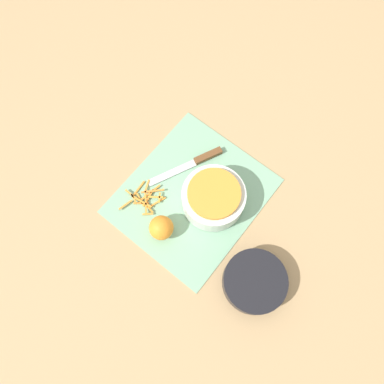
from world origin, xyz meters
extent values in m
plane|color=tan|center=(0.00, 0.00, 0.00)|extent=(4.00, 4.00, 0.00)
cube|color=#84B793|center=(0.00, 0.00, 0.00)|extent=(0.43, 0.38, 0.01)
cylinder|color=silver|center=(-0.02, 0.06, 0.04)|extent=(0.18, 0.18, 0.07)
cylinder|color=orange|center=(-0.02, 0.06, 0.08)|extent=(0.15, 0.15, 0.02)
cylinder|color=black|center=(0.09, 0.29, 0.03)|extent=(0.17, 0.17, 0.05)
cube|color=brown|center=(-0.13, -0.04, 0.01)|extent=(0.09, 0.06, 0.02)
cube|color=silver|center=(-0.02, -0.09, 0.01)|extent=(0.15, 0.09, 0.00)
sphere|color=orange|center=(0.14, 0.00, 0.04)|extent=(0.07, 0.07, 0.07)
cube|color=orange|center=(0.08, -0.07, 0.01)|extent=(0.06, 0.02, 0.00)
cube|color=orange|center=(0.06, -0.13, 0.01)|extent=(0.03, 0.02, 0.00)
cube|color=orange|center=(0.09, -0.14, 0.01)|extent=(0.06, 0.01, 0.00)
cube|color=orange|center=(0.12, -0.13, 0.01)|extent=(0.02, 0.03, 0.00)
cube|color=orange|center=(0.10, -0.09, 0.01)|extent=(0.06, 0.05, 0.00)
cube|color=orange|center=(0.07, -0.10, 0.01)|extent=(0.07, 0.02, 0.00)
cube|color=gold|center=(0.11, -0.11, 0.01)|extent=(0.02, 0.05, 0.00)
cube|color=orange|center=(0.13, -0.06, 0.01)|extent=(0.02, 0.03, 0.00)
cube|color=orange|center=(0.11, -0.08, 0.01)|extent=(0.01, 0.04, 0.00)
cube|color=orange|center=(0.11, -0.10, 0.01)|extent=(0.03, 0.04, 0.00)
cube|color=orange|center=(0.11, -0.15, 0.01)|extent=(0.01, 0.03, 0.00)
cube|color=orange|center=(0.15, -0.13, 0.01)|extent=(0.05, 0.02, 0.00)
cube|color=gold|center=(0.07, -0.07, 0.01)|extent=(0.03, 0.02, 0.00)
cube|color=orange|center=(0.08, -0.10, 0.01)|extent=(0.05, 0.02, 0.00)
cube|color=orange|center=(0.07, -0.10, 0.01)|extent=(0.05, 0.05, 0.00)
cube|color=#F99C35|center=(0.07, -0.08, 0.01)|extent=(0.03, 0.04, 0.00)
cube|color=orange|center=(0.11, -0.10, 0.01)|extent=(0.01, 0.07, 0.00)
camera|label=1|loc=(0.28, 0.22, 1.07)|focal=35.00mm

